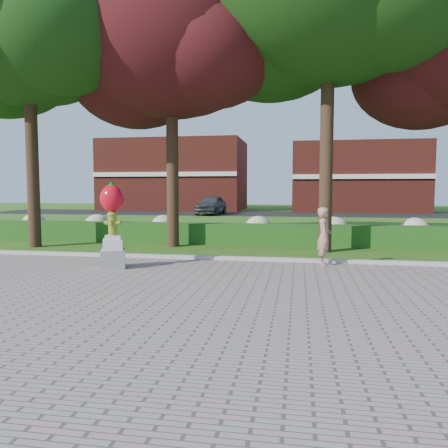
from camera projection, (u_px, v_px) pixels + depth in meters
The scene contains 13 objects.
ground at pixel (183, 282), 10.07m from camera, with size 100.00×100.00×0.00m, color #285715.
walkway at pixel (109, 340), 6.14m from camera, with size 40.00×14.00×0.04m, color gray.
curb at pixel (209, 258), 13.01m from camera, with size 40.00×0.18×0.15m, color #ADADA5.
lawn_hedge at pixel (230, 234), 16.92m from camera, with size 24.00×0.70×0.80m, color #164614.
hydrangea_row at pixel (248, 228), 17.79m from camera, with size 20.10×1.10×0.99m.
street at pixel (268, 213), 37.58m from camera, with size 50.00×8.00×0.02m, color black.
building_left at pixel (175, 175), 44.88m from camera, with size 14.00×8.00×7.00m, color maroon.
building_right at pixel (356, 178), 41.86m from camera, with size 12.00×8.00×6.40m, color maroon.
tree_far_left at pixel (26, 26), 15.63m from camera, with size 9.00×7.68×11.66m.
tree_mid_left at pixel (169, 46), 15.81m from camera, with size 8.25×7.04×10.69m.
hydrant_sculpture at pixel (112, 223), 11.53m from camera, with size 0.80×0.80×2.27m.
woman at pixel (324, 236), 12.00m from camera, with size 0.59×0.38×1.60m, color tan.
parked_car at pixel (211, 205), 36.10m from camera, with size 1.87×4.65×1.59m, color #393D40.
Camera 1 is at (2.61, -9.63, 2.15)m, focal length 35.00 mm.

